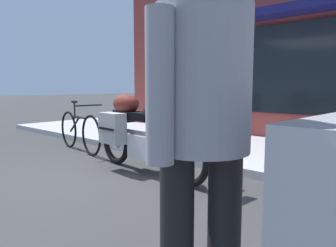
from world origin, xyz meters
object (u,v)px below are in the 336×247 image
object	(u,v)px
sandwich_board_sign	(186,117)
touring_motorcycle	(140,129)
parked_bicycle	(79,131)
pedestrian_walking	(203,110)

from	to	relation	value
sandwich_board_sign	touring_motorcycle	bearing A→B (deg)	-66.52
parked_bicycle	sandwich_board_sign	size ratio (longest dim) A/B	1.92
touring_motorcycle	sandwich_board_sign	bearing A→B (deg)	113.48
parked_bicycle	sandwich_board_sign	distance (m)	2.15
touring_motorcycle	sandwich_board_sign	world-z (taller)	touring_motorcycle
sandwich_board_sign	parked_bicycle	bearing A→B (deg)	-118.20
parked_bicycle	pedestrian_walking	bearing A→B (deg)	-26.19
touring_motorcycle	parked_bicycle	xyz separation A→B (m)	(-1.93, 0.23, -0.22)
touring_motorcycle	parked_bicycle	size ratio (longest dim) A/B	1.29
parked_bicycle	pedestrian_walking	size ratio (longest dim) A/B	0.98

